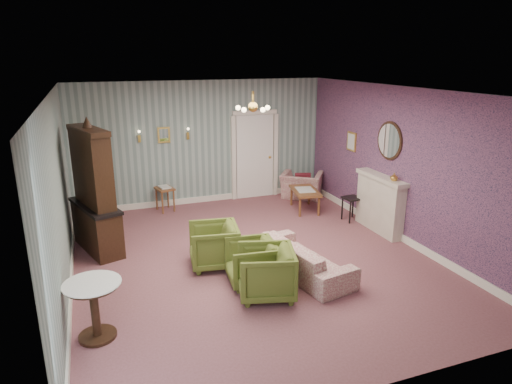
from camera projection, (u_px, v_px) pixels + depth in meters
name	position (u px, v px, depth m)	size (l,w,h in m)	color
floor	(253.00, 259.00, 8.02)	(7.00, 7.00, 0.00)	#7F4950
ceiling	(253.00, 91.00, 7.18)	(7.00, 7.00, 0.00)	white
wall_back	(203.00, 143.00, 10.74)	(6.00, 6.00, 0.00)	slate
wall_front	(375.00, 268.00, 4.45)	(6.00, 6.00, 0.00)	slate
wall_left	(59.00, 199.00, 6.60)	(7.00, 7.00, 0.00)	slate
wall_right	(402.00, 165.00, 8.59)	(7.00, 7.00, 0.00)	slate
wall_right_floral	(401.00, 165.00, 8.59)	(7.00, 7.00, 0.00)	#A15071
door	(255.00, 155.00, 11.24)	(1.12, 0.12, 2.16)	white
olive_chair_a	(266.00, 270.00, 6.69)	(0.80, 0.75, 0.83)	#505C20
olive_chair_b	(251.00, 260.00, 7.09)	(0.73, 0.69, 0.75)	#505C20
olive_chair_c	(214.00, 243.00, 7.66)	(0.79, 0.74, 0.81)	#505C20
sofa_chintz	(304.00, 252.00, 7.41)	(1.89, 0.55, 0.74)	#8F3948
wingback_chair	(302.00, 181.00, 11.36)	(0.97, 0.63, 0.85)	#8F3948
dresser	(93.00, 187.00, 8.07)	(0.50, 1.44, 2.39)	black
fireplace	(380.00, 203.00, 9.16)	(0.30, 1.40, 1.16)	beige
mantel_vase	(394.00, 177.00, 8.60)	(0.15, 0.15, 0.15)	gold
oval_mirror	(389.00, 141.00, 8.82)	(0.04, 0.76, 0.84)	white
framed_print	(352.00, 142.00, 10.11)	(0.04, 0.34, 0.42)	gold
coffee_table	(305.00, 200.00, 10.46)	(0.54, 0.97, 0.50)	brown
side_table_black	(351.00, 209.00, 9.79)	(0.35, 0.35, 0.53)	black
pedestal_table	(95.00, 310.00, 5.69)	(0.71, 0.71, 0.78)	black
nesting_table	(165.00, 198.00, 10.42)	(0.36, 0.46, 0.60)	brown
gilt_mirror_back	(164.00, 135.00, 10.33)	(0.28, 0.06, 0.36)	gold
sconce_left	(139.00, 137.00, 10.13)	(0.16, 0.12, 0.30)	gold
sconce_right	(188.00, 134.00, 10.49)	(0.16, 0.12, 0.30)	gold
chandelier	(253.00, 108.00, 7.25)	(0.56, 0.56, 0.36)	gold
burgundy_cushion	(303.00, 181.00, 11.20)	(0.38, 0.10, 0.38)	maroon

